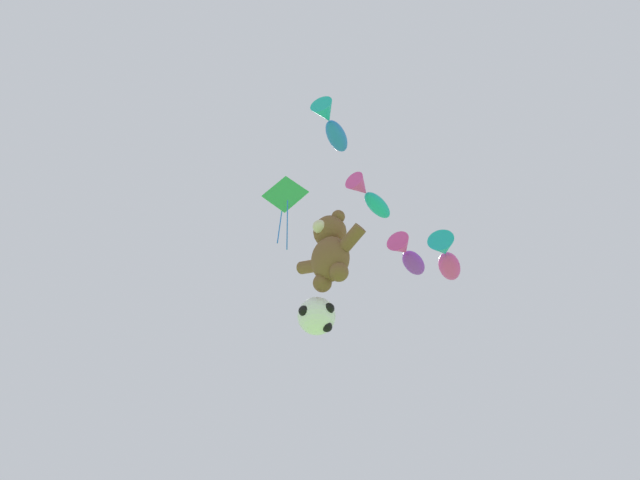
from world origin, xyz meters
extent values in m
ellipsoid|color=brown|center=(0.62, 7.18, 11.22)|extent=(0.98, 0.84, 1.20)
sphere|color=brown|center=(0.62, 7.18, 12.11)|extent=(0.82, 0.82, 0.82)
sphere|color=beige|center=(0.62, 6.83, 12.04)|extent=(0.35, 0.35, 0.35)
sphere|color=brown|center=(0.33, 7.18, 12.43)|extent=(0.34, 0.34, 0.34)
cylinder|color=brown|center=(-0.09, 7.18, 11.43)|extent=(0.71, 0.32, 0.56)
sphere|color=brown|center=(0.35, 7.18, 10.65)|extent=(0.44, 0.44, 0.44)
sphere|color=brown|center=(0.92, 7.18, 12.43)|extent=(0.34, 0.34, 0.34)
cylinder|color=brown|center=(1.33, 7.18, 11.43)|extent=(0.71, 0.32, 0.56)
sphere|color=brown|center=(0.89, 7.18, 10.65)|extent=(0.44, 0.44, 0.44)
sphere|color=white|center=(-0.05, 7.39, 10.03)|extent=(0.88, 0.88, 0.88)
sphere|color=black|center=(0.35, 7.39, 10.03)|extent=(0.25, 0.25, 0.25)
sphere|color=black|center=(-0.14, 7.66, 10.31)|extent=(0.25, 0.25, 0.25)
sphere|color=black|center=(-0.05, 6.99, 9.96)|extent=(0.25, 0.25, 0.25)
sphere|color=black|center=(0.14, 7.53, 9.70)|extent=(0.25, 0.25, 0.25)
ellipsoid|color=blue|center=(2.19, 5.85, 13.25)|extent=(0.75, 1.01, 0.36)
cone|color=#19ADB2|center=(2.47, 5.20, 13.25)|extent=(0.69, 0.67, 0.53)
sphere|color=black|center=(2.07, 6.12, 13.34)|extent=(0.09, 0.09, 0.09)
ellipsoid|color=#19ADB2|center=(1.38, 8.18, 13.22)|extent=(0.58, 1.08, 0.36)
cone|color=#E53F9E|center=(1.51, 7.39, 13.22)|extent=(0.61, 0.64, 0.53)
sphere|color=black|center=(1.33, 8.50, 13.31)|extent=(0.09, 0.09, 0.09)
ellipsoid|color=purple|center=(0.77, 10.35, 12.95)|extent=(0.76, 1.09, 0.44)
cone|color=#E53F9E|center=(0.97, 9.61, 12.95)|extent=(0.77, 0.70, 0.65)
sphere|color=black|center=(0.69, 10.66, 13.07)|extent=(0.11, 0.11, 0.11)
ellipsoid|color=#E53F9E|center=(0.76, 12.25, 13.99)|extent=(1.09, 1.36, 0.54)
cone|color=#19ADB2|center=(1.16, 11.41, 13.99)|extent=(1.00, 0.94, 0.80)
sphere|color=black|center=(0.60, 12.60, 14.13)|extent=(0.14, 0.14, 0.14)
cube|color=green|center=(-0.97, 7.01, 14.60)|extent=(1.09, 0.87, 1.37)
cylinder|color=blue|center=(-1.14, 7.02, 13.47)|extent=(0.03, 0.12, 1.38)
cylinder|color=blue|center=(-0.79, 6.99, 13.25)|extent=(0.03, 0.09, 1.81)
camera|label=1|loc=(8.29, -0.68, 1.48)|focal=35.00mm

